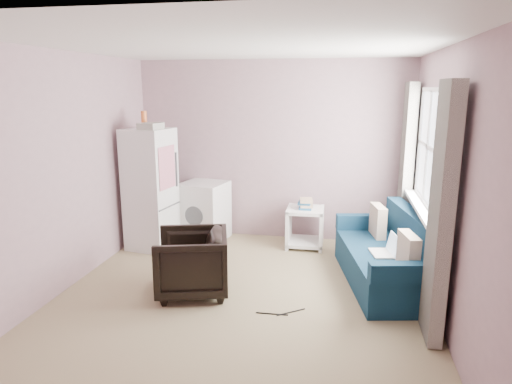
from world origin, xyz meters
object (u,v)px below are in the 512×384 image
armchair (192,260)px  fridge (151,189)px  washing_machine (204,210)px  sofa (390,259)px  side_table (305,224)px

armchair → fridge: size_ratio=0.40×
armchair → washing_machine: bearing=177.4°
armchair → sofa: bearing=91.8°
washing_machine → side_table: washing_machine is taller
fridge → sofa: (3.04, -0.63, -0.53)m
side_table → armchair: bearing=-122.2°
washing_machine → sofa: 2.69m
washing_machine → sofa: washing_machine is taller
sofa → armchair: bearing=-174.2°
armchair → side_table: bearing=132.6°
washing_machine → sofa: (2.46, -1.09, -0.14)m
washing_machine → side_table: (1.43, -0.06, -0.12)m
side_table → sofa: size_ratio=0.36×
washing_machine → side_table: size_ratio=1.24×
side_table → sofa: bearing=-45.3°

